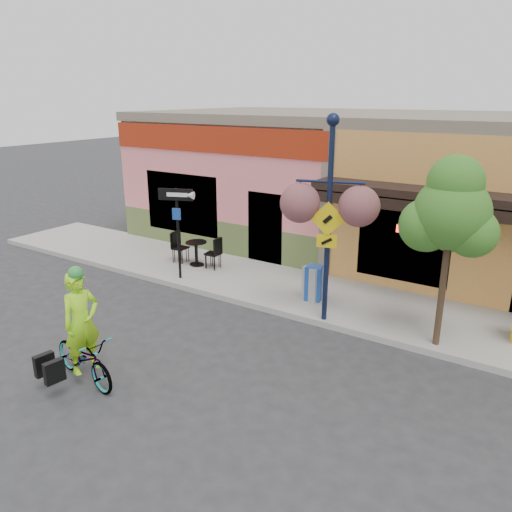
% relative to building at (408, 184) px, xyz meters
% --- Properties ---
extents(ground, '(90.00, 90.00, 0.00)m').
position_rel_building_xyz_m(ground, '(0.00, -7.50, -2.25)').
color(ground, '#2D2D30').
rests_on(ground, ground).
extents(sidewalk, '(24.00, 3.00, 0.15)m').
position_rel_building_xyz_m(sidewalk, '(0.00, -5.50, -2.17)').
color(sidewalk, '#9E9B93').
rests_on(sidewalk, ground).
extents(curb, '(24.00, 0.12, 0.15)m').
position_rel_building_xyz_m(curb, '(0.00, -6.95, -2.17)').
color(curb, '#A8A59E').
rests_on(curb, ground).
extents(building, '(18.20, 8.20, 4.50)m').
position_rel_building_xyz_m(building, '(0.00, 0.00, 0.00)').
color(building, '#F77A80').
rests_on(building, ground).
extents(bicycle, '(1.88, 0.91, 0.95)m').
position_rel_building_xyz_m(bicycle, '(-2.34, -11.40, -1.78)').
color(bicycle, maroon).
rests_on(bicycle, ground).
extents(cyclist_rider, '(0.56, 0.76, 1.90)m').
position_rel_building_xyz_m(cyclist_rider, '(-2.29, -11.40, -1.30)').
color(cyclist_rider, '#A8FF1A').
rests_on(cyclist_rider, ground).
extents(lamp_post, '(1.57, 0.99, 4.58)m').
position_rel_building_xyz_m(lamp_post, '(0.33, -6.85, 0.19)').
color(lamp_post, '#111A37').
rests_on(lamp_post, sidewalk).
extents(one_way_sign, '(0.98, 0.55, 2.54)m').
position_rel_building_xyz_m(one_way_sign, '(-4.25, -6.59, -0.83)').
color(one_way_sign, black).
rests_on(one_way_sign, sidewalk).
extents(cafe_set_left, '(1.64, 0.96, 0.93)m').
position_rel_building_xyz_m(cafe_set_left, '(-4.61, -5.47, -1.63)').
color(cafe_set_left, black).
rests_on(cafe_set_left, sidewalk).
extents(cafe_set_right, '(1.64, 0.85, 0.97)m').
position_rel_building_xyz_m(cafe_set_right, '(-4.54, -5.49, -1.62)').
color(cafe_set_right, black).
rests_on(cafe_set_right, sidewalk).
extents(newspaper_box_blue, '(0.46, 0.42, 0.89)m').
position_rel_building_xyz_m(newspaper_box_blue, '(-0.39, -5.96, -1.66)').
color(newspaper_box_blue, '#1B48A7').
rests_on(newspaper_box_blue, sidewalk).
extents(newspaper_box_grey, '(0.47, 0.44, 0.87)m').
position_rel_building_xyz_m(newspaper_box_grey, '(-0.42, -5.97, -1.66)').
color(newspaper_box_grey, '#A0A0A0').
rests_on(newspaper_box_grey, sidewalk).
extents(street_tree, '(2.00, 2.00, 3.93)m').
position_rel_building_xyz_m(street_tree, '(2.80, -6.68, -0.14)').
color(street_tree, '#3D7A26').
rests_on(street_tree, sidewalk).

